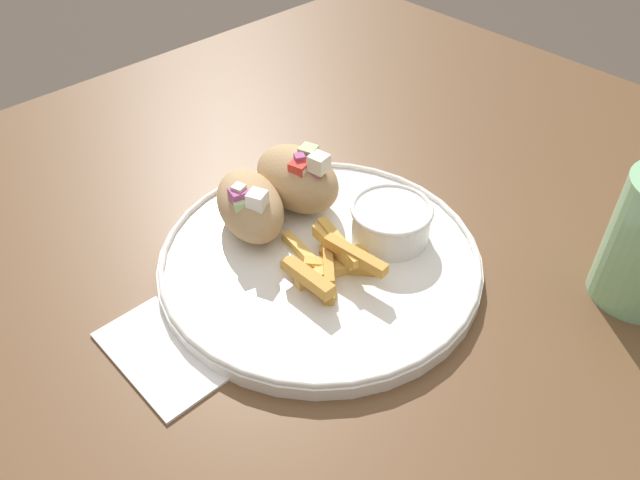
% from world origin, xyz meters
% --- Properties ---
extents(table, '(1.11, 1.11, 0.77)m').
position_xyz_m(table, '(0.00, 0.00, 0.68)').
color(table, brown).
rests_on(table, ground_plane).
extents(napkin, '(0.12, 0.07, 0.00)m').
position_xyz_m(napkin, '(-0.05, -0.22, 0.78)').
color(napkin, white).
rests_on(napkin, table).
extents(plate, '(0.32, 0.32, 0.02)m').
position_xyz_m(plate, '(-0.04, -0.04, 0.78)').
color(plate, white).
rests_on(plate, table).
extents(pita_sandwich_near, '(0.12, 0.10, 0.06)m').
position_xyz_m(pita_sandwich_near, '(-0.12, -0.06, 0.82)').
color(pita_sandwich_near, tan).
rests_on(pita_sandwich_near, plate).
extents(pita_sandwich_far, '(0.10, 0.07, 0.08)m').
position_xyz_m(pita_sandwich_far, '(-0.11, -0.00, 0.82)').
color(pita_sandwich_far, tan).
rests_on(pita_sandwich_far, plate).
extents(fries_pile, '(0.12, 0.09, 0.03)m').
position_xyz_m(fries_pile, '(-0.01, -0.05, 0.80)').
color(fries_pile, gold).
rests_on(fries_pile, plate).
extents(sauce_ramekin, '(0.08, 0.08, 0.04)m').
position_xyz_m(sauce_ramekin, '(-0.01, 0.03, 0.81)').
color(sauce_ramekin, white).
rests_on(sauce_ramekin, plate).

